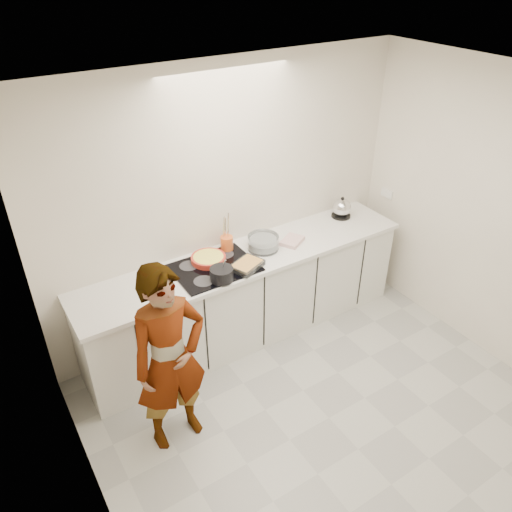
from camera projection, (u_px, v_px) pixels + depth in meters
floor at (329, 418)px, 4.14m from camera, size 3.60×3.20×0.00m
ceiling at (366, 102)px, 2.75m from camera, size 3.60×3.20×0.00m
wall_back at (229, 205)px, 4.58m from camera, size 3.60×0.00×2.60m
wall_left at (83, 401)px, 2.63m from camera, size 0.00×3.20×2.60m
wall_right at (502, 224)px, 4.28m from camera, size 0.02×3.20×2.60m
base_cabinets at (248, 297)px, 4.82m from camera, size 3.20×0.58×0.87m
countertop at (247, 258)px, 4.57m from camera, size 3.24×0.64×0.04m
hob at (214, 268)px, 4.39m from camera, size 0.72×0.54×0.01m
tart_dish at (208, 258)px, 4.45m from camera, size 0.41×0.41×0.05m
saucepan at (222, 274)px, 4.19m from camera, size 0.25×0.25×0.19m
baking_dish at (247, 265)px, 4.36m from camera, size 0.33×0.29×0.05m
mixing_bowl at (263, 243)px, 4.64m from camera, size 0.31×0.31×0.13m
tea_towel at (292, 241)px, 4.76m from camera, size 0.28×0.26×0.04m
kettle at (342, 208)px, 5.17m from camera, size 0.25×0.25×0.23m
utensil_crock at (227, 244)px, 4.61m from camera, size 0.12×0.12×0.15m
cook at (170, 360)px, 3.60m from camera, size 0.59×0.41×1.58m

